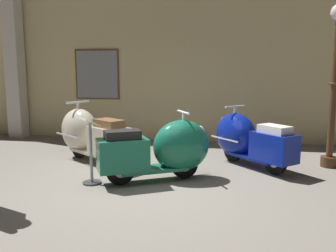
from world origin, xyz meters
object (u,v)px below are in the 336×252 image
(scooter_2, at_px, (246,139))
(lamppost, at_px, (335,80))
(info_stanchion, at_px, (91,157))
(scooter_1, at_px, (164,149))
(scooter_0, at_px, (88,134))

(scooter_2, relative_size, lamppost, 0.57)
(info_stanchion, bearing_deg, scooter_2, 32.44)
(scooter_2, height_order, lamppost, lamppost)
(scooter_2, xyz_separation_m, lamppost, (1.44, 0.14, 1.04))
(scooter_2, relative_size, info_stanchion, 1.60)
(scooter_1, height_order, info_stanchion, scooter_1)
(scooter_0, xyz_separation_m, scooter_1, (1.61, -0.93, -0.02))
(scooter_0, distance_m, scooter_1, 1.86)
(scooter_2, bearing_deg, lamppost, -127.02)
(info_stanchion, bearing_deg, lamppost, 23.15)
(scooter_0, bearing_deg, scooter_1, -175.28)
(scooter_1, height_order, scooter_2, scooter_1)
(scooter_0, bearing_deg, lamppost, -141.02)
(scooter_2, distance_m, info_stanchion, 2.74)
(scooter_0, xyz_separation_m, scooter_2, (2.88, 0.19, -0.03))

